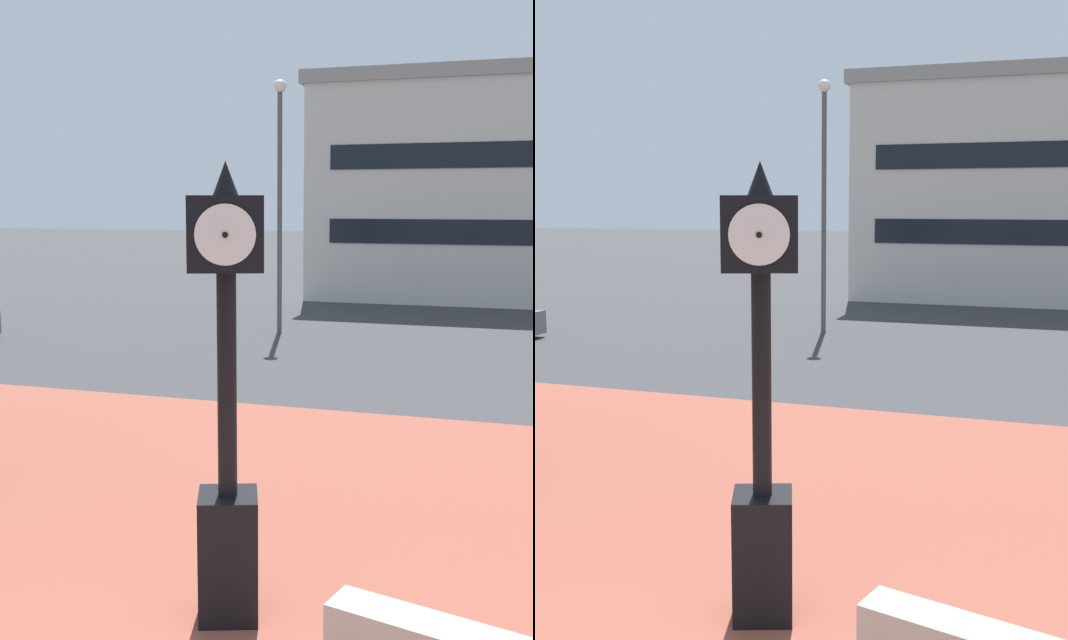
# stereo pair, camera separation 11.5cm
# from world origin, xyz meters

# --- Properties ---
(plaza_brick_paving) EXTENTS (44.00, 14.45, 0.01)m
(plaza_brick_paving) POSITION_xyz_m (0.00, 3.22, 0.00)
(plaza_brick_paving) COLOR brown
(plaza_brick_paving) RESTS_ON ground
(street_clock) EXTENTS (0.81, 0.82, 4.09)m
(street_clock) POSITION_xyz_m (-0.07, 3.09, 1.96)
(street_clock) COLOR black
(street_clock) RESTS_ON ground
(street_lamp_post) EXTENTS (0.36, 0.36, 7.17)m
(street_lamp_post) POSITION_xyz_m (-4.16, 18.62, 4.34)
(street_lamp_post) COLOR #4C4C51
(street_lamp_post) RESTS_ON ground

